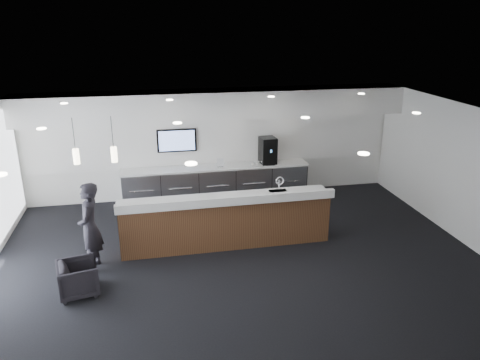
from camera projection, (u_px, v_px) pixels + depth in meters
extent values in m
plane|color=black|center=(243.00, 263.00, 9.57)|extent=(10.00, 10.00, 0.00)
cube|color=black|center=(243.00, 119.00, 8.57)|extent=(10.00, 8.00, 0.02)
cube|color=white|center=(214.00, 143.00, 12.77)|extent=(10.00, 0.02, 3.00)
cube|color=white|center=(472.00, 178.00, 9.99)|extent=(0.02, 8.00, 3.00)
cube|color=white|center=(215.00, 104.00, 11.98)|extent=(10.00, 0.90, 0.70)
cube|color=white|center=(214.00, 140.00, 12.71)|extent=(9.80, 0.06, 1.40)
cube|color=#93969B|center=(216.00, 184.00, 12.79)|extent=(5.00, 0.60, 0.90)
cube|color=white|center=(216.00, 167.00, 12.63)|extent=(5.06, 0.66, 0.05)
cylinder|color=white|center=(142.00, 191.00, 12.11)|extent=(0.60, 0.02, 0.02)
cylinder|color=white|center=(180.00, 189.00, 12.29)|extent=(0.60, 0.02, 0.02)
cylinder|color=white|center=(218.00, 186.00, 12.48)|extent=(0.60, 0.02, 0.02)
cylinder|color=white|center=(254.00, 184.00, 12.66)|extent=(0.60, 0.02, 0.02)
cylinder|color=white|center=(290.00, 181.00, 12.84)|extent=(0.60, 0.02, 0.02)
cube|color=black|center=(177.00, 140.00, 12.46)|extent=(1.05, 0.07, 0.62)
cube|color=blue|center=(177.00, 141.00, 12.42)|extent=(0.95, 0.01, 0.54)
cylinder|color=#FFEFC6|center=(114.00, 153.00, 9.12)|extent=(0.12, 0.12, 0.30)
cylinder|color=#FFEFC6|center=(77.00, 155.00, 8.99)|extent=(0.12, 0.12, 0.30)
cube|color=#4B2B19|center=(226.00, 222.00, 10.19)|extent=(4.53, 0.68, 1.05)
cube|color=white|center=(226.00, 199.00, 10.01)|extent=(4.61, 0.76, 0.06)
cube|color=white|center=(229.00, 201.00, 9.65)|extent=(4.60, 0.17, 0.18)
cylinder|color=white|center=(279.00, 186.00, 10.27)|extent=(0.04, 0.04, 0.28)
torus|color=white|center=(280.00, 181.00, 10.17)|extent=(0.19, 0.03, 0.19)
cube|color=black|center=(268.00, 150.00, 12.79)|extent=(0.45, 0.50, 0.72)
cube|color=white|center=(270.00, 165.00, 12.67)|extent=(0.26, 0.12, 0.02)
cube|color=white|center=(220.00, 162.00, 12.53)|extent=(0.18, 0.03, 0.24)
cube|color=white|center=(269.00, 161.00, 12.73)|extent=(0.16, 0.04, 0.21)
imported|color=black|center=(78.00, 278.00, 8.42)|extent=(0.82, 0.80, 0.63)
imported|color=black|center=(90.00, 227.00, 9.07)|extent=(0.47, 0.69, 1.81)
imported|color=white|center=(273.00, 162.00, 12.83)|extent=(0.10, 0.10, 0.09)
imported|color=white|center=(268.00, 162.00, 12.80)|extent=(0.14, 0.14, 0.09)
imported|color=white|center=(263.00, 163.00, 12.78)|extent=(0.12, 0.12, 0.09)
imported|color=white|center=(258.00, 163.00, 12.75)|extent=(0.13, 0.13, 0.09)
imported|color=white|center=(253.00, 163.00, 12.73)|extent=(0.14, 0.14, 0.09)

